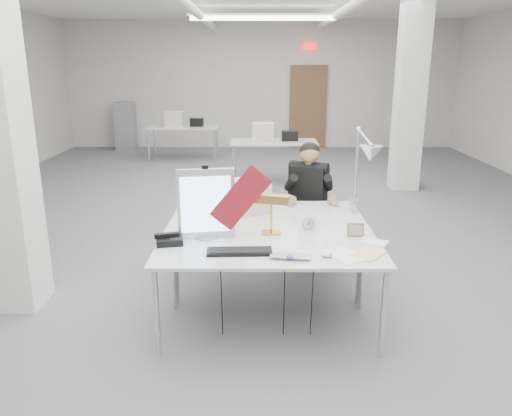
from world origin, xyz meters
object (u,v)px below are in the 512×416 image
at_px(bankers_lamp, 271,214).
at_px(office_chair, 308,209).
at_px(desk_main, 269,248).
at_px(beige_monitor, 250,196).
at_px(desk_phone, 170,240).
at_px(architect_lamp, 362,173).
at_px(seated_person, 309,183).
at_px(monitor, 206,204).
at_px(laptop, 290,259).

bearing_deg(bankers_lamp, office_chair, 87.04).
xyz_separation_m(desk_main, beige_monitor, (-0.16, 0.96, 0.17)).
xyz_separation_m(bankers_lamp, desk_phone, (-0.82, -0.25, -0.15)).
bearing_deg(desk_phone, beige_monitor, 43.04).
xyz_separation_m(desk_phone, architect_lamp, (1.65, 0.65, 0.41)).
height_order(desk_main, bankers_lamp, bankers_lamp).
bearing_deg(beige_monitor, seated_person, 26.79).
height_order(desk_main, architect_lamp, architect_lamp).
distance_m(bankers_lamp, desk_phone, 0.87).
bearing_deg(desk_phone, monitor, 16.38).
bearing_deg(monitor, office_chair, 46.39).
bearing_deg(desk_phone, desk_main, -15.81).
height_order(monitor, desk_phone, monitor).
xyz_separation_m(monitor, architect_lamp, (1.36, 0.50, 0.15)).
relative_size(seated_person, architect_lamp, 1.00).
xyz_separation_m(desk_main, laptop, (0.15, -0.29, 0.02)).
xyz_separation_m(seated_person, monitor, (-0.98, -1.36, 0.15)).
distance_m(seated_person, bankers_lamp, 1.33).
distance_m(laptop, architect_lamp, 1.30).
relative_size(seated_person, monitor, 1.50).
xyz_separation_m(seated_person, desk_phone, (-1.26, -1.51, -0.12)).
bearing_deg(desk_main, desk_phone, 175.89).
xyz_separation_m(laptop, bankers_lamp, (-0.12, 0.60, 0.16)).
bearing_deg(office_chair, seated_person, -66.97).
bearing_deg(seated_person, desk_main, -83.41).
bearing_deg(desk_phone, laptop, -32.11).
bearing_deg(seated_person, bankers_lamp, -86.18).
height_order(monitor, bankers_lamp, monitor).
distance_m(office_chair, laptop, 1.95).
relative_size(monitor, architect_lamp, 0.67).
bearing_deg(architect_lamp, seated_person, 120.54).
bearing_deg(architect_lamp, monitor, -153.59).
relative_size(beige_monitor, architect_lamp, 0.38).
height_order(laptop, architect_lamp, architect_lamp).
bearing_deg(beige_monitor, desk_phone, -142.75).
height_order(office_chair, beige_monitor, office_chair).
xyz_separation_m(seated_person, architect_lamp, (0.39, -0.86, 0.29)).
bearing_deg(bankers_lamp, desk_phone, -147.49).
distance_m(desk_main, desk_phone, 0.80).
height_order(bankers_lamp, beige_monitor, bankers_lamp).
distance_m(seated_person, architect_lamp, 0.98).
distance_m(office_chair, bankers_lamp, 1.42).
bearing_deg(monitor, desk_phone, -160.78).
distance_m(seated_person, laptop, 1.89).
distance_m(desk_main, bankers_lamp, 0.36).
xyz_separation_m(office_chair, seated_person, (0.00, -0.05, 0.31)).
distance_m(office_chair, desk_phone, 2.02).
height_order(monitor, laptop, monitor).
relative_size(desk_main, seated_person, 2.07).
bearing_deg(seated_person, beige_monitor, -112.69).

